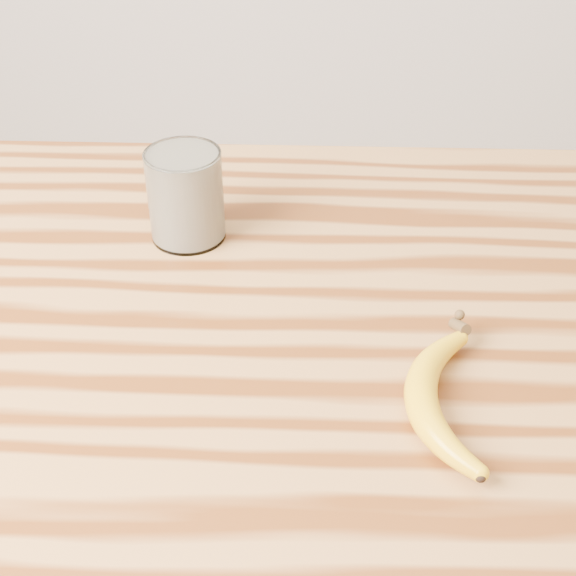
{
  "coord_description": "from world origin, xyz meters",
  "views": [
    {
      "loc": [
        -0.08,
        -0.66,
        1.43
      ],
      "look_at": [
        -0.1,
        0.01,
        0.93
      ],
      "focal_mm": 50.0,
      "sensor_mm": 36.0,
      "label": 1
    }
  ],
  "objects": [
    {
      "name": "table",
      "position": [
        0.0,
        0.0,
        0.77
      ],
      "size": [
        1.2,
        0.8,
        0.9
      ],
      "color": "#9F6C36",
      "rests_on": "ground"
    },
    {
      "name": "smoothie_glass",
      "position": [
        -0.23,
        0.15,
        0.96
      ],
      "size": [
        0.09,
        0.09,
        0.11
      ],
      "color": "white",
      "rests_on": "table"
    },
    {
      "name": "banana",
      "position": [
        0.02,
        -0.13,
        0.92
      ],
      "size": [
        0.1,
        0.26,
        0.03
      ],
      "primitive_type": null,
      "rotation": [
        0.0,
        0.0,
        -0.04
      ],
      "color": "gold",
      "rests_on": "table"
    }
  ]
}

